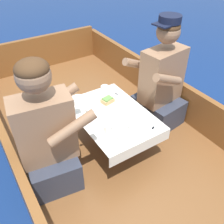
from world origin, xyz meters
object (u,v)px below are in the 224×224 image
at_px(person_port, 47,137).
at_px(person_starboard, 161,84).
at_px(coffee_cup_center, 89,111).
at_px(sandwich, 108,100).
at_px(coffee_cup_starboard, 108,129).
at_px(coffee_cup_port, 105,89).

bearing_deg(person_port, person_starboard, 13.94).
relative_size(person_port, coffee_cup_center, 11.38).
height_order(person_starboard, sandwich, person_starboard).
distance_m(sandwich, coffee_cup_starboard, 0.38).
xyz_separation_m(person_port, sandwich, (0.63, 0.21, -0.04)).
distance_m(coffee_cup_starboard, coffee_cup_center, 0.28).
bearing_deg(coffee_cup_center, sandwich, 12.56).
xyz_separation_m(sandwich, coffee_cup_port, (0.08, 0.17, 0.00)).
height_order(sandwich, coffee_cup_starboard, coffee_cup_starboard).
height_order(person_starboard, coffee_cup_starboard, person_starboard).
height_order(coffee_cup_port, coffee_cup_center, coffee_cup_port).
xyz_separation_m(person_port, person_starboard, (1.17, 0.12, 0.00)).
relative_size(person_port, person_starboard, 0.97).
bearing_deg(coffee_cup_center, person_port, -158.94).
distance_m(coffee_cup_port, coffee_cup_starboard, 0.56).
xyz_separation_m(person_starboard, coffee_cup_center, (-0.74, 0.05, -0.04)).
height_order(coffee_cup_port, coffee_cup_starboard, coffee_cup_port).
height_order(person_port, sandwich, person_port).
height_order(person_starboard, coffee_cup_port, person_starboard).
bearing_deg(person_starboard, coffee_cup_starboard, 10.70).
distance_m(person_port, person_starboard, 1.17).
xyz_separation_m(person_port, coffee_cup_starboard, (0.44, -0.12, -0.04)).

